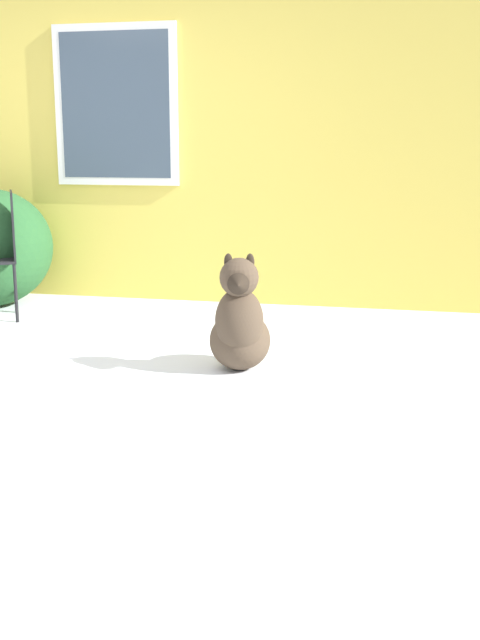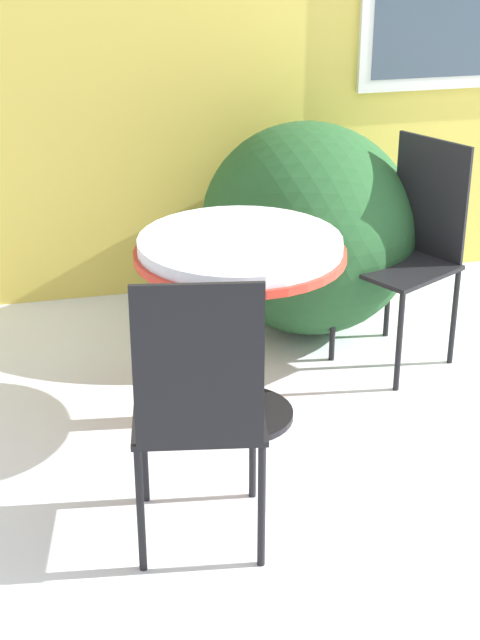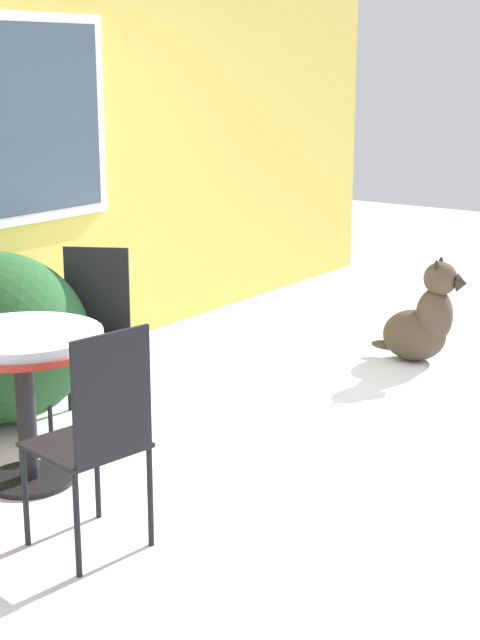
# 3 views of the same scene
# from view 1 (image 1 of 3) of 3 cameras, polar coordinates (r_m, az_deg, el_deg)

# --- Properties ---
(house_wall) EXTENTS (8.00, 0.10, 2.64)m
(house_wall) POSITION_cam_1_polar(r_m,az_deg,el_deg) (6.78, -9.31, 12.76)
(house_wall) COLOR #DBC14C
(house_wall) RESTS_ON ground_plane
(dog) EXTENTS (0.42, 0.62, 0.69)m
(dog) POSITION_cam_1_polar(r_m,az_deg,el_deg) (4.56, -0.02, -0.49)
(dog) COLOR #4C3D2D
(dog) RESTS_ON ground_plane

